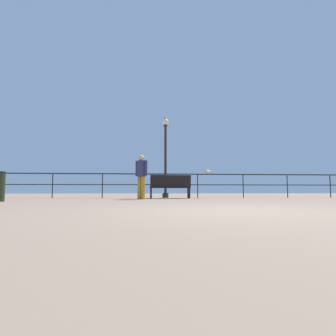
# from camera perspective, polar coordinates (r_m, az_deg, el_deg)

# --- Properties ---
(ground_plane) EXTENTS (60.00, 60.00, 0.00)m
(ground_plane) POSITION_cam_1_polar(r_m,az_deg,el_deg) (4.59, 12.69, -8.71)
(ground_plane) COLOR #886E59
(pier_railing) EXTENTS (23.91, 0.05, 1.12)m
(pier_railing) POSITION_cam_1_polar(r_m,az_deg,el_deg) (12.53, 1.34, -2.50)
(pier_railing) COLOR black
(pier_railing) RESTS_ON ground_plane
(bench_near_left) EXTENTS (1.76, 0.74, 0.99)m
(bench_near_left) POSITION_cam_1_polar(r_m,az_deg,el_deg) (11.64, 0.50, -3.68)
(bench_near_left) COLOR black
(bench_near_left) RESTS_ON ground_plane
(lamppost_center) EXTENTS (0.31, 0.31, 3.87)m
(lamppost_center) POSITION_cam_1_polar(r_m,az_deg,el_deg) (12.93, -0.53, 3.16)
(lamppost_center) COLOR #2E2723
(lamppost_center) RESTS_ON ground_plane
(person_by_bench) EXTENTS (0.46, 0.38, 1.72)m
(person_by_bench) POSITION_cam_1_polar(r_m,az_deg,el_deg) (10.61, -5.61, -1.19)
(person_by_bench) COLOR #B78329
(person_by_bench) RESTS_ON ground_plane
(seagull_on_rail) EXTENTS (0.44, 0.27, 0.22)m
(seagull_on_rail) POSITION_cam_1_polar(r_m,az_deg,el_deg) (12.81, 8.32, -0.76)
(seagull_on_rail) COLOR beige
(seagull_on_rail) RESTS_ON pier_railing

